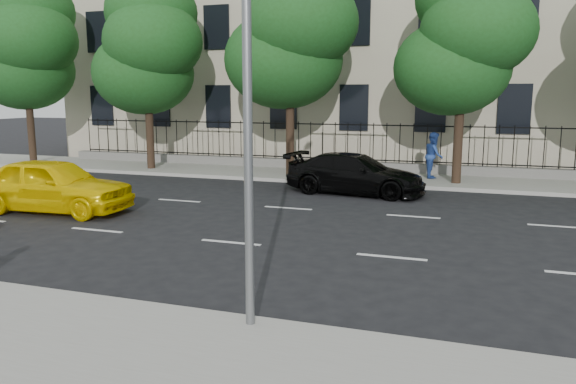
# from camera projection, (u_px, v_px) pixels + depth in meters

# --- Properties ---
(ground) EXTENTS (120.00, 120.00, 0.00)m
(ground) POSITION_uv_depth(u_px,v_px,m) (182.00, 272.00, 11.71)
(ground) COLOR black
(ground) RESTS_ON ground
(near_sidewalk) EXTENTS (60.00, 4.00, 0.15)m
(near_sidewalk) POSITION_uv_depth(u_px,v_px,m) (42.00, 351.00, 7.96)
(near_sidewalk) COLOR gray
(near_sidewalk) RESTS_ON ground
(far_sidewalk) EXTENTS (60.00, 4.00, 0.15)m
(far_sidewalk) POSITION_uv_depth(u_px,v_px,m) (339.00, 176.00, 24.76)
(far_sidewalk) COLOR gray
(far_sidewalk) RESTS_ON ground
(lane_markings) EXTENTS (49.60, 4.62, 0.01)m
(lane_markings) POSITION_uv_depth(u_px,v_px,m) (263.00, 223.00, 16.14)
(lane_markings) COLOR silver
(lane_markings) RESTS_ON ground
(iron_fence) EXTENTS (30.00, 0.50, 2.20)m
(iron_fence) POSITION_uv_depth(u_px,v_px,m) (347.00, 159.00, 26.25)
(iron_fence) COLOR slate
(iron_fence) RESTS_ON far_sidewalk
(tree_a) EXTENTS (5.71, 5.31, 9.39)m
(tree_a) POSITION_uv_depth(u_px,v_px,m) (27.00, 44.00, 28.13)
(tree_a) COLOR #382619
(tree_a) RESTS_ON far_sidewalk
(tree_b) EXTENTS (5.53, 5.12, 8.97)m
(tree_b) POSITION_uv_depth(u_px,v_px,m) (149.00, 46.00, 25.98)
(tree_b) COLOR #382619
(tree_b) RESTS_ON far_sidewalk
(tree_c) EXTENTS (5.89, 5.50, 9.80)m
(tree_c) POSITION_uv_depth(u_px,v_px,m) (292.00, 28.00, 23.68)
(tree_c) COLOR #382619
(tree_c) RESTS_ON far_sidewalk
(tree_d) EXTENTS (5.34, 4.94, 8.84)m
(tree_d) POSITION_uv_depth(u_px,v_px,m) (465.00, 37.00, 21.58)
(tree_d) COLOR #382619
(tree_d) RESTS_ON far_sidewalk
(yellow_taxi) EXTENTS (5.17, 2.35, 1.72)m
(yellow_taxi) POSITION_uv_depth(u_px,v_px,m) (53.00, 185.00, 17.51)
(yellow_taxi) COLOR #FFD700
(yellow_taxi) RESTS_ON ground
(black_sedan) EXTENTS (5.37, 2.69, 1.50)m
(black_sedan) POSITION_uv_depth(u_px,v_px,m) (355.00, 174.00, 20.74)
(black_sedan) COLOR black
(black_sedan) RESTS_ON ground
(pedestrian_far) EXTENTS (0.85, 1.03, 1.93)m
(pedestrian_far) POSITION_uv_depth(u_px,v_px,m) (434.00, 155.00, 23.60)
(pedestrian_far) COLOR #264594
(pedestrian_far) RESTS_ON far_sidewalk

